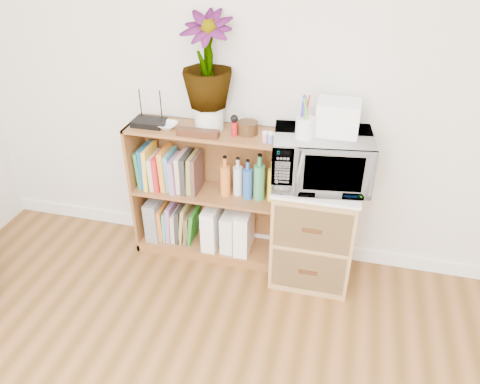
% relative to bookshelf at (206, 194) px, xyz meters
% --- Properties ---
extents(skirting_board, '(4.00, 0.02, 0.10)m').
position_rel_bookshelf_xyz_m(skirting_board, '(0.35, 0.14, -0.42)').
color(skirting_board, white).
rests_on(skirting_board, ground).
extents(bookshelf, '(1.00, 0.30, 0.95)m').
position_rel_bookshelf_xyz_m(bookshelf, '(0.00, 0.00, 0.00)').
color(bookshelf, brown).
rests_on(bookshelf, ground).
extents(wicker_unit, '(0.50, 0.45, 0.70)m').
position_rel_bookshelf_xyz_m(wicker_unit, '(0.75, -0.08, -0.12)').
color(wicker_unit, '#9E7542').
rests_on(wicker_unit, ground).
extents(microwave, '(0.61, 0.46, 0.31)m').
position_rel_bookshelf_xyz_m(microwave, '(0.75, -0.08, 0.40)').
color(microwave, silver).
rests_on(microwave, wicker_unit).
extents(pen_cup, '(0.11, 0.11, 0.12)m').
position_rel_bookshelf_xyz_m(pen_cup, '(0.65, -0.15, 0.62)').
color(pen_cup, silver).
rests_on(pen_cup, microwave).
extents(small_appliance, '(0.24, 0.20, 0.19)m').
position_rel_bookshelf_xyz_m(small_appliance, '(0.82, -0.04, 0.65)').
color(small_appliance, white).
rests_on(small_appliance, microwave).
extents(router, '(0.20, 0.14, 0.04)m').
position_rel_bookshelf_xyz_m(router, '(-0.36, -0.02, 0.49)').
color(router, black).
rests_on(router, bookshelf).
extents(white_bowl, '(0.13, 0.13, 0.03)m').
position_rel_bookshelf_xyz_m(white_bowl, '(-0.23, -0.03, 0.49)').
color(white_bowl, white).
rests_on(white_bowl, bookshelf).
extents(plant_pot, '(0.18, 0.18, 0.15)m').
position_rel_bookshelf_xyz_m(plant_pot, '(0.03, 0.02, 0.55)').
color(plant_pot, silver).
rests_on(plant_pot, bookshelf).
extents(potted_plant, '(0.31, 0.31, 0.55)m').
position_rel_bookshelf_xyz_m(potted_plant, '(0.03, 0.02, 0.90)').
color(potted_plant, '#337F33').
rests_on(potted_plant, plant_pot).
extents(trinket_box, '(0.26, 0.06, 0.04)m').
position_rel_bookshelf_xyz_m(trinket_box, '(-0.00, -0.10, 0.50)').
color(trinket_box, '#351A0E').
rests_on(trinket_box, bookshelf).
extents(kokeshi_doll, '(0.04, 0.04, 0.09)m').
position_rel_bookshelf_xyz_m(kokeshi_doll, '(0.21, -0.04, 0.52)').
color(kokeshi_doll, '#A51414').
rests_on(kokeshi_doll, bookshelf).
extents(wooden_bowl, '(0.13, 0.13, 0.08)m').
position_rel_bookshelf_xyz_m(wooden_bowl, '(0.28, 0.01, 0.51)').
color(wooden_bowl, '#34200E').
rests_on(wooden_bowl, bookshelf).
extents(paint_jars, '(0.12, 0.04, 0.06)m').
position_rel_bookshelf_xyz_m(paint_jars, '(0.44, -0.09, 0.51)').
color(paint_jars, pink).
rests_on(paint_jars, bookshelf).
extents(file_box, '(0.09, 0.24, 0.30)m').
position_rel_bookshelf_xyz_m(file_box, '(-0.39, 0.00, -0.25)').
color(file_box, gray).
rests_on(file_box, bookshelf).
extents(magazine_holder_left, '(0.10, 0.25, 0.31)m').
position_rel_bookshelf_xyz_m(magazine_holder_left, '(0.04, -0.01, -0.25)').
color(magazine_holder_left, white).
rests_on(magazine_holder_left, bookshelf).
extents(magazine_holder_mid, '(0.09, 0.23, 0.28)m').
position_rel_bookshelf_xyz_m(magazine_holder_mid, '(0.16, -0.01, -0.26)').
color(magazine_holder_mid, white).
rests_on(magazine_holder_mid, bookshelf).
extents(magazine_holder_right, '(0.10, 0.25, 0.31)m').
position_rel_bookshelf_xyz_m(magazine_holder_right, '(0.27, -0.01, -0.25)').
color(magazine_holder_right, white).
rests_on(magazine_holder_right, bookshelf).
extents(cookbooks, '(0.43, 0.20, 0.30)m').
position_rel_bookshelf_xyz_m(cookbooks, '(-0.25, -0.00, 0.16)').
color(cookbooks, '#207943').
rests_on(cookbooks, bookshelf).
extents(liquor_bottles, '(0.45, 0.07, 0.31)m').
position_rel_bookshelf_xyz_m(liquor_bottles, '(0.33, 0.00, 0.17)').
color(liquor_bottles, orange).
rests_on(liquor_bottles, bookshelf).
extents(lower_books, '(0.28, 0.19, 0.29)m').
position_rel_bookshelf_xyz_m(lower_books, '(-0.22, 0.00, -0.28)').
color(lower_books, orange).
rests_on(lower_books, bookshelf).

